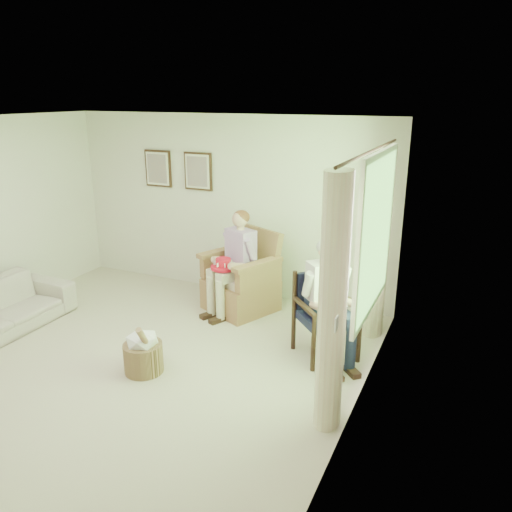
% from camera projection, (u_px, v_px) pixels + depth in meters
% --- Properties ---
extents(floor, '(5.50, 5.50, 0.00)m').
position_uv_depth(floor, '(109.00, 376.00, 5.30)').
color(floor, beige).
rests_on(floor, ground).
extents(back_wall, '(5.00, 0.04, 2.60)m').
position_uv_depth(back_wall, '(227.00, 206.00, 7.27)').
color(back_wall, silver).
rests_on(back_wall, ground).
extents(right_wall, '(0.04, 5.50, 2.60)m').
position_uv_depth(right_wall, '(347.00, 303.00, 3.91)').
color(right_wall, silver).
rests_on(right_wall, ground).
extents(ceiling, '(5.00, 5.50, 0.02)m').
position_uv_depth(ceiling, '(83.00, 124.00, 4.49)').
color(ceiling, white).
rests_on(ceiling, back_wall).
extents(window, '(0.13, 2.50, 1.63)m').
position_uv_depth(window, '(376.00, 231.00, 4.87)').
color(window, '#2D6B23').
rests_on(window, right_wall).
extents(curtain_left, '(0.34, 0.34, 2.30)m').
position_uv_depth(curtain_left, '(333.00, 306.00, 4.21)').
color(curtain_left, beige).
rests_on(curtain_left, ground).
extents(curtain_right, '(0.34, 0.34, 2.30)m').
position_uv_depth(curtain_right, '(379.00, 245.00, 5.91)').
color(curtain_right, beige).
rests_on(curtain_right, ground).
extents(framed_print_left, '(0.45, 0.05, 0.55)m').
position_uv_depth(framed_print_left, '(158.00, 169.00, 7.54)').
color(framed_print_left, '#382114').
rests_on(framed_print_left, back_wall).
extents(framed_print_right, '(0.45, 0.05, 0.55)m').
position_uv_depth(framed_print_right, '(198.00, 171.00, 7.27)').
color(framed_print_right, '#382114').
rests_on(framed_print_right, back_wall).
extents(wicker_armchair, '(0.86, 0.85, 1.10)m').
position_uv_depth(wicker_armchair, '(242.00, 285.00, 6.88)').
color(wicker_armchair, '#A67C4E').
rests_on(wicker_armchair, ground).
extents(wood_armchair, '(0.61, 0.57, 0.94)m').
position_uv_depth(wood_armchair, '(329.00, 311.00, 5.64)').
color(wood_armchair, black).
rests_on(wood_armchair, ground).
extents(person_wicker, '(0.40, 0.63, 1.38)m').
position_uv_depth(person_wicker, '(237.00, 256.00, 6.61)').
color(person_wicker, beige).
rests_on(person_wicker, ground).
extents(person_dark, '(0.40, 0.63, 1.35)m').
position_uv_depth(person_dark, '(325.00, 294.00, 5.42)').
color(person_dark, '#181F36').
rests_on(person_dark, ground).
extents(red_hat, '(0.33, 0.33, 0.14)m').
position_uv_depth(red_hat, '(223.00, 265.00, 6.52)').
color(red_hat, red).
rests_on(red_hat, person_wicker).
extents(hatbox, '(0.52, 0.52, 0.62)m').
position_uv_depth(hatbox, '(143.00, 351.00, 5.32)').
color(hatbox, tan).
rests_on(hatbox, ground).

